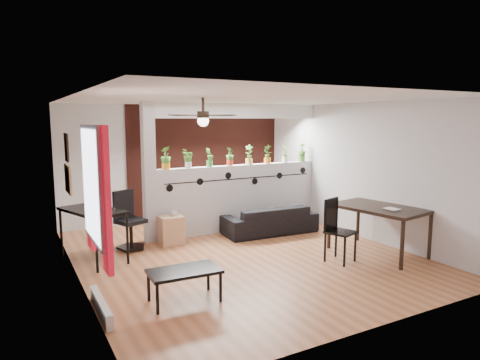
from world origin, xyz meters
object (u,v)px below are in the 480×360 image
object	(u,v)px
dining_table	(379,212)
coffee_table	(184,273)
potted_plant_4	(249,154)
computer_desk	(93,214)
potted_plant_2	(210,157)
sofa	(270,220)
cup	(173,213)
potted_plant_5	(267,153)
potted_plant_3	(230,156)
cube_shelf	(171,230)
potted_plant_1	(188,158)
office_chair	(129,224)
potted_plant_7	(302,151)
potted_plant_6	(285,153)
potted_plant_0	(166,157)
folding_chair	(336,224)
ceiling_fan	(203,117)

from	to	relation	value
dining_table	coffee_table	distance (m)	3.64
potted_plant_4	computer_desk	xyz separation A→B (m)	(-3.28, -0.65, -0.80)
potted_plant_2	sofa	xyz separation A→B (m)	(1.06, -0.58, -1.28)
cup	coffee_table	size ratio (longest dim) A/B	0.15
potted_plant_5	dining_table	size ratio (longest dim) A/B	0.25
potted_plant_3	dining_table	size ratio (longest dim) A/B	0.23
potted_plant_2	cube_shelf	world-z (taller)	potted_plant_2
potted_plant_5	potted_plant_1	bearing A→B (deg)	180.00
office_chair	cup	bearing A→B (deg)	-4.03
potted_plant_2	potted_plant_7	world-z (taller)	potted_plant_7
potted_plant_1	potted_plant_6	bearing A→B (deg)	0.00
office_chair	coffee_table	world-z (taller)	office_chair
potted_plant_3	office_chair	size ratio (longest dim) A/B	0.36
potted_plant_0	coffee_table	world-z (taller)	potted_plant_0
potted_plant_0	sofa	xyz separation A→B (m)	(1.96, -0.58, -1.31)
potted_plant_2	coffee_table	size ratio (longest dim) A/B	0.41
cube_shelf	folding_chair	distance (m)	2.99
potted_plant_5	cube_shelf	xyz separation A→B (m)	(-2.30, -0.34, -1.30)
potted_plant_0	potted_plant_3	xyz separation A→B (m)	(1.35, 0.00, -0.03)
ceiling_fan	computer_desk	bearing A→B (deg)	141.64
potted_plant_4	potted_plant_7	distance (m)	1.35
potted_plant_1	folding_chair	xyz separation A→B (m)	(1.52, -2.53, -0.94)
potted_plant_0	cup	bearing A→B (deg)	-89.49
potted_plant_1	potted_plant_2	world-z (taller)	potted_plant_2
folding_chair	computer_desk	bearing A→B (deg)	151.40
potted_plant_1	potted_plant_0	bearing A→B (deg)	-180.00
office_chair	potted_plant_4	bearing A→B (deg)	6.18
folding_chair	potted_plant_7	bearing A→B (deg)	64.74
potted_plant_1	potted_plant_3	size ratio (longest dim) A/B	0.99
sofa	cup	bearing A→B (deg)	-3.42
cube_shelf	dining_table	distance (m)	3.70
ceiling_fan	potted_plant_6	world-z (taller)	ceiling_fan
potted_plant_5	cup	size ratio (longest dim) A/B	3.04
potted_plant_0	office_chair	size ratio (longest dim) A/B	0.42
cup	dining_table	bearing A→B (deg)	-38.28
potted_plant_1	cup	xyz separation A→B (m)	(-0.45, -0.34, -0.97)
coffee_table	potted_plant_1	bearing A→B (deg)	66.87
potted_plant_7	sofa	bearing A→B (deg)	-154.24
potted_plant_4	cup	world-z (taller)	potted_plant_4
cube_shelf	potted_plant_5	bearing A→B (deg)	9.25
coffee_table	potted_plant_3	bearing A→B (deg)	53.32
potted_plant_1	sofa	size ratio (longest dim) A/B	0.20
sofa	computer_desk	bearing A→B (deg)	4.78
potted_plant_0	folding_chair	size ratio (longest dim) A/B	0.42
ceiling_fan	potted_plant_5	size ratio (longest dim) A/B	2.96
cup	computer_desk	size ratio (longest dim) A/B	0.10
folding_chair	cup	bearing A→B (deg)	131.94
potted_plant_3	cup	bearing A→B (deg)	-165.88
potted_plant_3	potted_plant_5	xyz separation A→B (m)	(0.90, -0.00, 0.02)
potted_plant_4	office_chair	distance (m)	2.86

